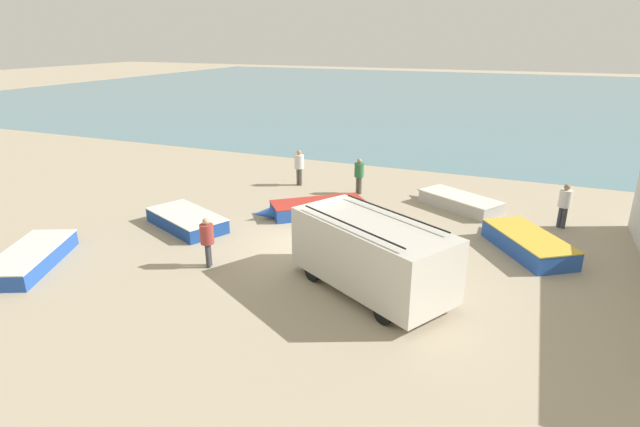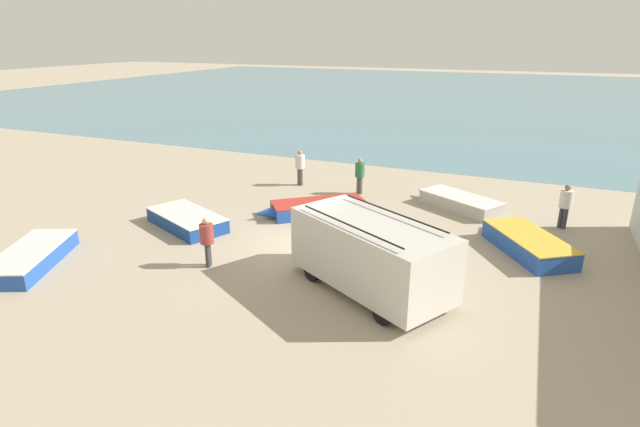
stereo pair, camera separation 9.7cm
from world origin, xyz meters
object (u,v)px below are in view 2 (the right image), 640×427
fishing_rowboat_4 (33,256)px  fisherman_0 (300,164)px  fishing_rowboat_1 (186,219)px  fisherman_2 (207,238)px  fisherman_3 (565,202)px  fishing_rowboat_3 (458,202)px  fishing_rowboat_2 (526,242)px  parked_van (370,253)px  fishing_rowboat_0 (315,208)px  fisherman_1 (360,173)px

fishing_rowboat_4 → fisherman_0: bearing=-44.3°
fishing_rowboat_1 → fisherman_2: fisherman_2 is taller
fishing_rowboat_1 → fisherman_0: size_ratio=2.42×
fishing_rowboat_1 → fisherman_3: 14.69m
fishing_rowboat_4 → fisherman_3: 19.09m
fishing_rowboat_1 → fisherman_3: size_ratio=2.44×
fishing_rowboat_3 → fisherman_0: bearing=26.3°
fishing_rowboat_3 → fisherman_0: 7.85m
fisherman_2 → fishing_rowboat_3: bearing=-146.3°
fishing_rowboat_2 → fisherman_3: 3.23m
fishing_rowboat_2 → fisherman_3: (1.22, 2.91, 0.73)m
fishing_rowboat_2 → parked_van: bearing=104.8°
fishing_rowboat_1 → fishing_rowboat_3: 11.44m
fishing_rowboat_4 → parked_van: bearing=-101.0°
fisherman_0 → fisherman_2: size_ratio=1.07×
fishing_rowboat_0 → fisherman_2: 6.05m
fishing_rowboat_2 → fishing_rowboat_4: size_ratio=0.93×
fishing_rowboat_0 → fishing_rowboat_4: bearing=11.0°
fisherman_1 → fishing_rowboat_0: bearing=10.0°
fishing_rowboat_2 → fisherman_0: bearing=33.6°
fishing_rowboat_3 → fishing_rowboat_4: bearing=73.3°
fishing_rowboat_4 → fisherman_0: fisherman_0 is taller
fishing_rowboat_2 → fisherman_3: fisherman_3 is taller
parked_van → fishing_rowboat_1: bearing=14.7°
fisherman_0 → fishing_rowboat_2: bearing=87.8°
parked_van → fishing_rowboat_1: parked_van is taller
fishing_rowboat_1 → fishing_rowboat_2: bearing=-144.3°
fisherman_0 → fisherman_2: bearing=27.0°
fishing_rowboat_0 → fishing_rowboat_1: 5.24m
fishing_rowboat_3 → fisherman_3: fisherman_3 is taller
fishing_rowboat_0 → fisherman_1: 3.65m
fisherman_1 → fisherman_0: bearing=-71.3°
fisherman_0 → fisherman_2: 9.67m
fishing_rowboat_0 → fishing_rowboat_4: fishing_rowboat_0 is taller
parked_van → fisherman_0: size_ratio=3.04×
fishing_rowboat_3 → fisherman_2: fisherman_2 is taller
fisherman_3 → fishing_rowboat_0: bearing=133.2°
fishing_rowboat_4 → fisherman_0: size_ratio=2.51×
fishing_rowboat_0 → fishing_rowboat_4: (-6.56, -8.02, -0.01)m
fishing_rowboat_0 → fishing_rowboat_1: size_ratio=0.98×
fishing_rowboat_4 → fishing_rowboat_0: bearing=-64.2°
fishing_rowboat_1 → fishing_rowboat_2: 12.64m
fishing_rowboat_1 → fisherman_1: size_ratio=2.53×
fisherman_0 → fisherman_1: 3.20m
fisherman_3 → fishing_rowboat_4: bearing=152.2°
parked_van → fisherman_2: size_ratio=3.24×
fishing_rowboat_0 → fishing_rowboat_2: 8.25m
fisherman_3 → fisherman_1: bearing=111.8°
fisherman_2 → fisherman_3: size_ratio=0.95×
parked_van → fishing_rowboat_2: size_ratio=1.31×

